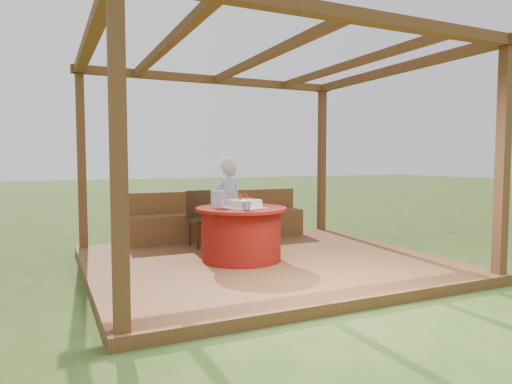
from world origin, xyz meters
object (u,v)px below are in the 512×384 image
at_px(elderly_woman, 228,202).
at_px(gift_bag, 218,199).
at_px(bench, 219,223).
at_px(drinking_glass, 247,206).
at_px(table, 241,233).
at_px(birthday_cake, 244,204).
at_px(chair, 201,216).

relative_size(elderly_woman, gift_bag, 6.12).
xyz_separation_m(bench, drinking_glass, (-0.40, -2.05, 0.49)).
bearing_deg(elderly_woman, bench, 79.39).
xyz_separation_m(table, drinking_glass, (-0.09, -0.37, 0.40)).
distance_m(birthday_cake, drinking_glass, 0.29).
relative_size(bench, table, 2.52).
distance_m(birthday_cake, gift_bag, 0.35).
relative_size(chair, elderly_woman, 0.63).
height_order(chair, birthday_cake, birthday_cake).
distance_m(bench, elderly_woman, 0.87).
xyz_separation_m(table, elderly_woman, (0.17, 0.93, 0.33)).
relative_size(table, elderly_woman, 0.88).
distance_m(table, gift_bag, 0.55).
height_order(elderly_woman, drinking_glass, elderly_woman).
xyz_separation_m(birthday_cake, gift_bag, (-0.30, 0.18, 0.05)).
bearing_deg(birthday_cake, elderly_woman, 80.67).
height_order(elderly_woman, birthday_cake, elderly_woman).
height_order(table, drinking_glass, drinking_glass).
xyz_separation_m(bench, elderly_woman, (-0.14, -0.75, 0.42)).
xyz_separation_m(table, chair, (-0.16, 1.17, 0.11)).
bearing_deg(elderly_woman, chair, 143.74).
distance_m(chair, gift_bag, 1.16).
distance_m(elderly_woman, gift_bag, 0.98).
distance_m(elderly_woman, birthday_cake, 1.05).
bearing_deg(gift_bag, drinking_glass, -67.43).
height_order(table, birthday_cake, birthday_cake).
bearing_deg(bench, table, -100.49).
bearing_deg(chair, elderly_woman, -36.26).
distance_m(gift_bag, drinking_glass, 0.50).
xyz_separation_m(bench, chair, (-0.47, -0.50, 0.20)).
height_order(chair, drinking_glass, chair).
bearing_deg(gift_bag, birthday_cake, -33.62).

